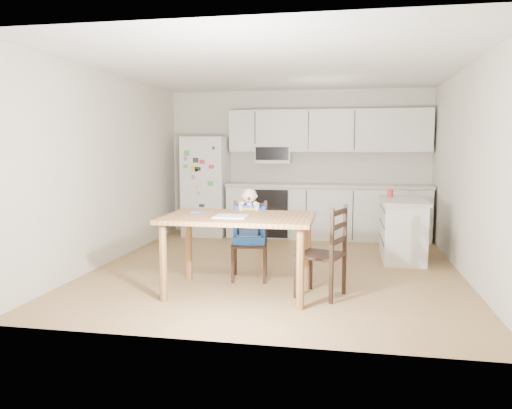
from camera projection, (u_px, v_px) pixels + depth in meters
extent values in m
cube|color=#987646|center=(277.00, 268.00, 6.39)|extent=(4.50, 5.00, 0.01)
cube|color=beige|center=(298.00, 163.00, 8.68)|extent=(4.50, 0.02, 2.50)
cube|color=beige|center=(111.00, 168.00, 6.65)|extent=(0.02, 5.00, 2.50)
cube|color=beige|center=(468.00, 172.00, 5.84)|extent=(0.02, 5.00, 2.50)
cube|color=white|center=(278.00, 68.00, 6.09)|extent=(4.50, 5.00, 0.01)
cube|color=silver|center=(206.00, 186.00, 8.67)|extent=(0.72, 0.70, 1.70)
cube|color=silver|center=(327.00, 213.00, 8.39)|extent=(3.34, 0.60, 0.86)
cube|color=beige|center=(327.00, 186.00, 8.33)|extent=(3.37, 0.62, 0.05)
cube|color=black|center=(270.00, 214.00, 8.25)|extent=(0.60, 0.02, 0.80)
cube|color=silver|center=(328.00, 131.00, 8.36)|extent=(3.34, 0.34, 0.70)
cube|color=silver|center=(274.00, 153.00, 8.54)|extent=(0.60, 0.38, 0.33)
cube|color=silver|center=(402.00, 231.00, 6.82)|extent=(0.54, 1.07, 0.79)
cube|color=beige|center=(403.00, 201.00, 6.78)|extent=(0.59, 1.12, 0.04)
cylinder|color=red|center=(390.00, 193.00, 7.06)|extent=(0.09, 0.09, 0.11)
cube|color=brown|center=(239.00, 218.00, 5.19)|extent=(1.55, 0.99, 0.04)
cylinder|color=brown|center=(163.00, 263.00, 4.96)|extent=(0.08, 0.08, 0.78)
cylinder|color=brown|center=(189.00, 247.00, 5.76)|extent=(0.08, 0.08, 0.78)
cylinder|color=brown|center=(300.00, 269.00, 4.71)|extent=(0.08, 0.08, 0.78)
cylinder|color=brown|center=(307.00, 251.00, 5.51)|extent=(0.08, 0.08, 0.78)
cube|color=silver|center=(231.00, 216.00, 5.09)|extent=(0.33, 0.29, 0.01)
cylinder|color=blue|center=(196.00, 212.00, 5.38)|extent=(0.12, 0.06, 0.02)
cube|color=black|center=(249.00, 244.00, 5.79)|extent=(0.45, 0.45, 0.03)
cube|color=black|center=(233.00, 266.00, 5.65)|extent=(0.04, 0.04, 0.40)
cube|color=black|center=(236.00, 259.00, 6.01)|extent=(0.04, 0.04, 0.40)
cube|color=black|center=(264.00, 266.00, 5.63)|extent=(0.04, 0.04, 0.40)
cube|color=black|center=(266.00, 259.00, 5.99)|extent=(0.04, 0.04, 0.40)
cube|color=black|center=(250.00, 220.00, 5.94)|extent=(0.40, 0.08, 0.48)
cube|color=blue|center=(249.00, 239.00, 5.78)|extent=(0.40, 0.37, 0.10)
cube|color=blue|center=(250.00, 219.00, 5.89)|extent=(0.37, 0.10, 0.32)
cube|color=#63A3EE|center=(249.00, 235.00, 5.76)|extent=(0.31, 0.28, 0.02)
cube|color=#224494|center=(250.00, 216.00, 5.76)|extent=(0.22, 0.16, 0.25)
cube|color=#D74915|center=(249.00, 217.00, 5.70)|extent=(0.18, 0.03, 0.19)
sphere|color=beige|center=(249.00, 196.00, 5.72)|extent=(0.18, 0.18, 0.16)
ellipsoid|color=olive|center=(249.00, 194.00, 5.72)|extent=(0.18, 0.17, 0.13)
cube|color=black|center=(321.00, 255.00, 5.13)|extent=(0.53, 0.53, 0.03)
cube|color=black|center=(311.00, 270.00, 5.41)|extent=(0.04, 0.04, 0.42)
cube|color=black|center=(344.00, 274.00, 5.23)|extent=(0.04, 0.04, 0.42)
cube|color=black|center=(296.00, 278.00, 5.08)|extent=(0.04, 0.04, 0.42)
cube|color=black|center=(331.00, 283.00, 4.90)|extent=(0.04, 0.04, 0.42)
cube|color=black|center=(339.00, 231.00, 5.00)|extent=(0.17, 0.41, 0.50)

